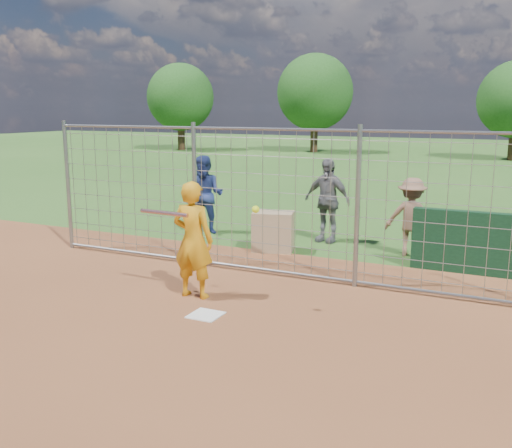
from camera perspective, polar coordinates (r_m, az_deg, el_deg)
The scene contains 11 objects.
ground at distance 8.23m, azimuth -4.34°, elevation -8.70°, with size 100.00×100.00×0.00m, color #2D591E.
infield_dirt at distance 6.06m, azimuth -19.30°, elevation -17.09°, with size 18.00×18.00×0.00m, color brown.
home_plate at distance 8.07m, azimuth -5.06°, elevation -9.06°, with size 0.43×0.43×0.02m, color silver.
dugout_wall at distance 10.54m, azimuth 22.34°, elevation -1.91°, with size 2.60×0.20×1.10m, color #11381E.
batter at distance 8.63m, azimuth -6.32°, elevation -1.59°, with size 0.65×0.43×1.79m, color orange.
bystander_a at distance 13.07m, azimuth -5.09°, elevation 2.92°, with size 0.87×0.68×1.79m, color navy.
bystander_b at distance 12.30m, azimuth 7.11°, elevation 2.37°, with size 1.06×0.44×1.81m, color slate.
bystander_c at distance 11.44m, azimuth 15.27°, elevation 0.67°, with size 0.99×0.57×1.53m, color brown.
equipment_bin at distance 11.49m, azimuth 1.72°, elevation -0.75°, with size 0.80×0.55×0.80m, color tan.
equipment_in_play at distance 8.41m, azimuth -7.13°, elevation 1.19°, with size 2.00×0.12×0.25m.
backstop_fence at distance 9.64m, azimuth 1.48°, elevation 2.07°, with size 9.08×0.08×2.60m.
Camera 1 is at (3.89, -6.68, 2.84)m, focal length 40.00 mm.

